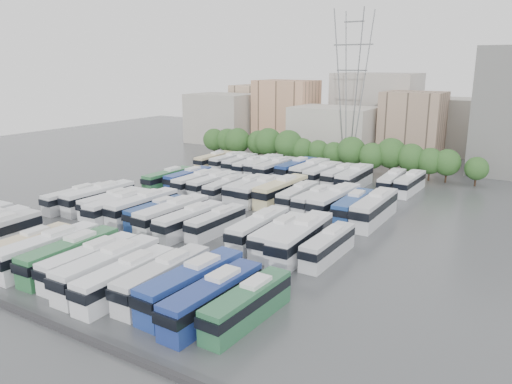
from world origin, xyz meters
The scene contains 55 objects.
ground centered at (0.00, 0.00, 0.00)m, with size 220.00×220.00×0.00m, color #424447.
parapet centered at (0.00, -33.00, 0.25)m, with size 56.00×0.50×0.50m, color #2D2D30.
tree_line centered at (-2.09, 42.08, 4.40)m, with size 65.62×7.79×8.15m.
city_buildings centered at (-7.46, 71.86, 7.87)m, with size 102.00×35.00×20.00m.
apartment_tower centered at (34.00, 58.00, 13.00)m, with size 14.00×14.00×26.00m, color silver.
electricity_pylon centered at (2.00, 50.00, 18.66)m, with size 9.00×6.91×33.83m.
bus_r0_s4 centered at (-8.23, -24.81, 1.77)m, with size 2.75×11.55×3.61m.
bus_r0_s5 centered at (-4.87, -24.27, 1.97)m, with size 2.84×12.81×4.01m.
bus_r0_s6 centered at (-1.56, -23.86, 1.93)m, with size 3.15×12.60×3.93m.
bus_r0_s7 centered at (1.63, -23.85, 1.86)m, with size 2.64×12.05×3.78m.
bus_r0_s8 centered at (4.99, -24.30, 1.99)m, with size 2.95×12.97×4.06m.
bus_r0_s9 centered at (8.26, -24.96, 1.87)m, with size 2.75×12.15×3.80m.
bus_r0_s10 centered at (11.42, -23.01, 1.91)m, with size 2.95×12.42×3.88m.
bus_r0_s11 centered at (14.93, -22.83, 2.01)m, with size 3.51×13.20×4.10m.
bus_r0_s12 centered at (18.26, -23.94, 1.93)m, with size 3.13×12.60×3.93m.
bus_r0_s13 centered at (21.42, -23.05, 1.77)m, with size 2.91×11.56×3.60m.
bus_r1_s0 centered at (-21.47, -6.95, 1.75)m, with size 3.00×11.49×3.57m.
bus_r1_s1 centered at (-18.17, -5.21, 1.96)m, with size 3.44×12.87×4.00m.
bus_r1_s2 centered at (-14.81, -5.84, 1.71)m, with size 2.77×11.16×3.48m.
bus_r1_s3 centered at (-11.59, -7.19, 1.88)m, with size 3.23×12.32×3.83m.
bus_r1_s4 centered at (-8.42, -5.46, 1.95)m, with size 3.18×12.73×3.97m.
bus_r1_s5 centered at (-5.19, -5.92, 1.70)m, with size 2.88×11.13×3.46m.
bus_r1_s6 centered at (-1.86, -6.34, 1.99)m, with size 3.33×12.99×4.04m.
bus_r1_s7 centered at (1.74, -6.96, 1.85)m, with size 3.17×12.09×3.76m.
bus_r1_s8 centered at (4.85, -5.09, 1.67)m, with size 2.73×10.92×3.40m.
bus_r1_s10 centered at (11.58, -5.04, 1.90)m, with size 3.04×12.40×3.87m.
bus_r1_s11 centered at (14.81, -5.49, 1.80)m, with size 2.93×11.74×3.66m.
bus_r1_s12 centered at (18.12, -5.94, 2.10)m, with size 3.52×13.72×4.27m.
bus_r1_s13 centered at (21.49, -5.45, 1.72)m, with size 2.52×11.21×3.51m.
bus_r2_s1 centered at (-18.22, 11.19, 1.77)m, with size 2.77×11.52×3.60m.
bus_r2_s2 centered at (-14.94, 13.18, 1.76)m, with size 2.54×11.44×3.59m.
bus_r2_s3 centered at (-11.49, 11.62, 1.82)m, with size 2.85×11.86×3.70m.
bus_r2_s4 centered at (-8.37, 12.01, 1.78)m, with size 3.11×11.69×3.63m.
bus_r2_s5 centered at (-4.97, 11.12, 1.73)m, with size 2.99×11.31×3.51m.
bus_r2_s6 centered at (-1.59, 12.48, 1.80)m, with size 2.95×11.77×3.67m.
bus_r2_s7 centered at (1.57, 12.23, 1.90)m, with size 2.84×12.35×3.87m.
bus_r2_s8 centered at (4.77, 13.35, 2.05)m, with size 3.53×13.44×4.18m.
bus_r2_s9 centered at (8.23, 12.67, 1.78)m, with size 2.83×11.62×3.63m.
bus_r2_s10 centered at (11.41, 12.06, 1.73)m, with size 2.74×11.28×3.52m.
bus_r2_s11 centered at (15.02, 11.74, 2.06)m, with size 3.51×13.47×4.19m.
bus_r2_s12 centered at (18.15, 11.28, 1.87)m, with size 3.06×12.24×3.81m.
bus_r2_s13 centered at (21.43, 11.31, 2.10)m, with size 3.09×13.65×4.28m.
bus_r3_s0 centered at (-21.64, 30.24, 1.73)m, with size 2.71×11.31×3.53m.
bus_r3_s1 centered at (-18.21, 31.11, 1.73)m, with size 2.88×11.31×3.52m.
bus_r3_s2 centered at (-14.67, 30.26, 1.75)m, with size 2.99×11.47×3.57m.
bus_r3_s3 centered at (-11.64, 29.48, 1.68)m, with size 2.83×11.02×3.43m.
bus_r3_s4 centered at (-8.38, 29.82, 1.95)m, with size 3.39×12.81×3.98m.
bus_r3_s5 centered at (-5.09, 28.76, 1.95)m, with size 3.32×12.75×3.96m.
bus_r3_s6 centered at (-1.48, 30.83, 1.94)m, with size 3.36×12.72×3.96m.
bus_r3_s7 centered at (1.68, 30.64, 1.95)m, with size 3.11×12.71×3.97m.
bus_r3_s8 centered at (4.85, 29.68, 1.87)m, with size 3.13×12.25×3.81m.
bus_r3_s9 centered at (8.17, 30.26, 1.81)m, with size 3.08×11.88×3.70m.
bus_r3_s10 centered at (11.67, 28.83, 2.03)m, with size 3.03×13.20×4.13m.
bus_r3_s12 centered at (18.09, 30.67, 1.79)m, with size 3.03×11.70×3.64m.
bus_r3_s13 centered at (21.22, 31.28, 1.79)m, with size 2.84×11.67×3.64m.
Camera 1 is at (43.46, -57.22, 22.67)m, focal length 35.00 mm.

